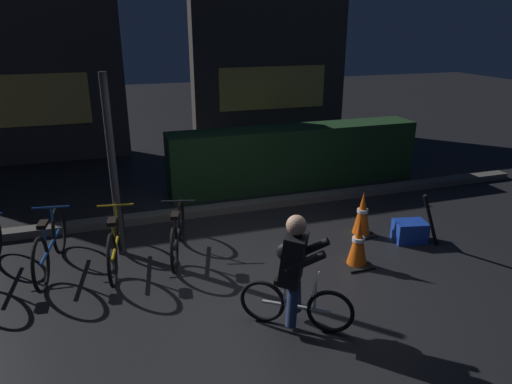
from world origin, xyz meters
TOP-DOWN VIEW (x-y plane):
  - ground_plane at (0.00, 0.00)m, footprint 40.00×40.00m
  - sidewalk_curb at (0.00, 2.20)m, footprint 12.00×0.24m
  - hedge_row at (1.80, 3.10)m, footprint 4.80×0.70m
  - storefront_right at (2.76, 7.20)m, footprint 4.18×0.54m
  - street_post at (-1.53, 1.20)m, footprint 0.10×0.10m
  - parked_bike_left_mid at (-2.38, 1.01)m, footprint 0.46×1.63m
  - parked_bike_center_left at (-1.59, 0.87)m, footprint 0.46×1.61m
  - parked_bike_center_right at (-0.80, 0.92)m, footprint 0.50×1.47m
  - traffic_cone_near at (1.34, -0.10)m, footprint 0.36×0.36m
  - traffic_cone_far at (1.87, 0.70)m, footprint 0.36×0.36m
  - blue_crate at (2.42, 0.30)m, footprint 0.50×0.40m
  - cyclist at (0.08, -1.02)m, footprint 1.01×0.73m
  - closed_umbrella at (2.55, 0.05)m, footprint 0.37×0.07m

SIDE VIEW (x-z plane):
  - ground_plane at x=0.00m, z-range 0.00..0.00m
  - sidewalk_curb at x=0.00m, z-range 0.00..0.12m
  - blue_crate at x=2.42m, z-range 0.00..0.30m
  - traffic_cone_near at x=1.34m, z-range -0.01..0.64m
  - parked_bike_center_right at x=-0.80m, z-range -0.03..0.67m
  - traffic_cone_far at x=1.87m, z-range -0.01..0.66m
  - parked_bike_center_left at x=-1.59m, z-range -0.03..0.71m
  - parked_bike_left_mid at x=-2.38m, z-range -0.03..0.72m
  - closed_umbrella at x=2.55m, z-range 0.00..0.80m
  - hedge_row at x=1.80m, z-range 0.00..1.14m
  - cyclist at x=0.08m, z-range 0.01..1.25m
  - street_post at x=-1.53m, z-range 0.00..2.42m
  - storefront_right at x=2.76m, z-range -0.01..3.83m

